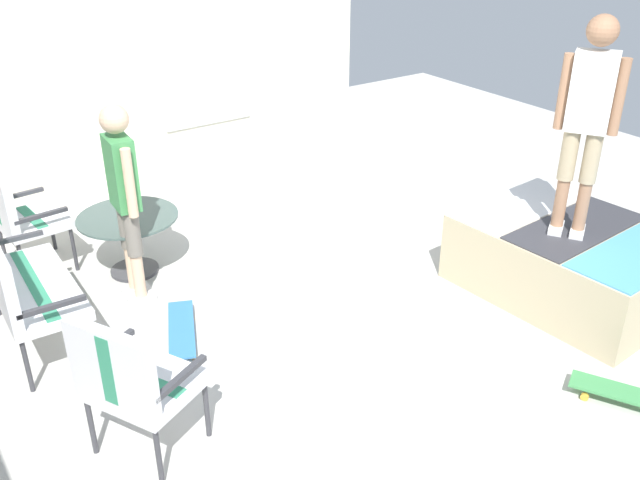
{
  "coord_description": "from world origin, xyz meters",
  "views": [
    {
      "loc": [
        -3.69,
        3.11,
        3.25
      ],
      "look_at": [
        0.35,
        0.3,
        0.7
      ],
      "focal_mm": 39.16,
      "sensor_mm": 36.0,
      "label": 1
    }
  ],
  "objects_px": {
    "patio_chair_by_wall": "(130,378)",
    "person_skater": "(588,111)",
    "patio_bench": "(16,277)",
    "skateboard_by_bench": "(181,330)",
    "skate_ramp": "(573,258)",
    "person_watching": "(124,190)",
    "patio_chair_near_house": "(17,211)",
    "patio_table": "(130,232)",
    "skateboard_spare": "(630,396)"
  },
  "relations": [
    {
      "from": "patio_chair_by_wall",
      "to": "person_skater",
      "type": "distance_m",
      "value": 3.86
    },
    {
      "from": "patio_bench",
      "to": "skateboard_by_bench",
      "type": "relative_size",
      "value": 1.55
    },
    {
      "from": "skate_ramp",
      "to": "person_watching",
      "type": "height_order",
      "value": "person_watching"
    },
    {
      "from": "skateboard_by_bench",
      "to": "person_skater",
      "type": "bearing_deg",
      "value": -113.54
    },
    {
      "from": "patio_chair_near_house",
      "to": "patio_chair_by_wall",
      "type": "bearing_deg",
      "value": 179.15
    },
    {
      "from": "person_watching",
      "to": "skate_ramp",
      "type": "bearing_deg",
      "value": -123.06
    },
    {
      "from": "person_watching",
      "to": "skateboard_by_bench",
      "type": "bearing_deg",
      "value": -176.92
    },
    {
      "from": "skate_ramp",
      "to": "patio_chair_by_wall",
      "type": "bearing_deg",
      "value": 86.28
    },
    {
      "from": "patio_chair_near_house",
      "to": "person_skater",
      "type": "xyz_separation_m",
      "value": [
        -3.1,
        -3.66,
        1.06
      ]
    },
    {
      "from": "patio_chair_by_wall",
      "to": "patio_table",
      "type": "height_order",
      "value": "patio_chair_by_wall"
    },
    {
      "from": "patio_chair_near_house",
      "to": "patio_chair_by_wall",
      "type": "distance_m",
      "value": 2.83
    },
    {
      "from": "skate_ramp",
      "to": "patio_bench",
      "type": "bearing_deg",
      "value": 65.76
    },
    {
      "from": "person_watching",
      "to": "skateboard_spare",
      "type": "height_order",
      "value": "person_watching"
    },
    {
      "from": "skate_ramp",
      "to": "skateboard_by_bench",
      "type": "bearing_deg",
      "value": 68.03
    },
    {
      "from": "skate_ramp",
      "to": "patio_chair_by_wall",
      "type": "height_order",
      "value": "patio_chair_by_wall"
    },
    {
      "from": "person_watching",
      "to": "skateboard_by_bench",
      "type": "xyz_separation_m",
      "value": [
        -0.81,
        -0.04,
        -0.92
      ]
    },
    {
      "from": "patio_bench",
      "to": "patio_chair_by_wall",
      "type": "distance_m",
      "value": 1.64
    },
    {
      "from": "patio_table",
      "to": "skateboard_by_bench",
      "type": "bearing_deg",
      "value": 175.65
    },
    {
      "from": "skate_ramp",
      "to": "patio_bench",
      "type": "distance_m",
      "value": 4.56
    },
    {
      "from": "patio_bench",
      "to": "person_watching",
      "type": "relative_size",
      "value": 0.74
    },
    {
      "from": "patio_table",
      "to": "person_watching",
      "type": "bearing_deg",
      "value": 162.46
    },
    {
      "from": "patio_chair_near_house",
      "to": "skateboard_by_bench",
      "type": "bearing_deg",
      "value": -158.66
    },
    {
      "from": "patio_chair_by_wall",
      "to": "person_skater",
      "type": "xyz_separation_m",
      "value": [
        -0.27,
        -3.7,
        1.06
      ]
    },
    {
      "from": "patio_bench",
      "to": "patio_chair_by_wall",
      "type": "bearing_deg",
      "value": -170.8
    },
    {
      "from": "person_watching",
      "to": "person_skater",
      "type": "bearing_deg",
      "value": -124.93
    },
    {
      "from": "skate_ramp",
      "to": "patio_table",
      "type": "height_order",
      "value": "skate_ramp"
    },
    {
      "from": "patio_bench",
      "to": "person_skater",
      "type": "distance_m",
      "value": 4.51
    },
    {
      "from": "patio_table",
      "to": "person_skater",
      "type": "xyz_separation_m",
      "value": [
        -2.53,
        -2.86,
        1.27
      ]
    },
    {
      "from": "patio_bench",
      "to": "person_skater",
      "type": "relative_size",
      "value": 0.72
    },
    {
      "from": "patio_chair_near_house",
      "to": "skateboard_by_bench",
      "type": "xyz_separation_m",
      "value": [
        -1.81,
        -0.71,
        -0.53
      ]
    },
    {
      "from": "person_skater",
      "to": "skateboard_spare",
      "type": "height_order",
      "value": "person_skater"
    },
    {
      "from": "patio_bench",
      "to": "person_watching",
      "type": "distance_m",
      "value": 1.06
    },
    {
      "from": "patio_bench",
      "to": "patio_chair_near_house",
      "type": "height_order",
      "value": "same"
    },
    {
      "from": "patio_bench",
      "to": "skateboard_by_bench",
      "type": "bearing_deg",
      "value": -120.79
    },
    {
      "from": "skate_ramp",
      "to": "skateboard_by_bench",
      "type": "xyz_separation_m",
      "value": [
        1.27,
        3.14,
        -0.23
      ]
    },
    {
      "from": "skate_ramp",
      "to": "patio_chair_by_wall",
      "type": "distance_m",
      "value": 3.91
    },
    {
      "from": "patio_chair_near_house",
      "to": "patio_chair_by_wall",
      "type": "xyz_separation_m",
      "value": [
        -2.83,
        0.04,
        0.0
      ]
    },
    {
      "from": "patio_table",
      "to": "patio_bench",
      "type": "bearing_deg",
      "value": 120.01
    },
    {
      "from": "patio_chair_near_house",
      "to": "patio_chair_by_wall",
      "type": "height_order",
      "value": "same"
    },
    {
      "from": "patio_chair_near_house",
      "to": "patio_chair_by_wall",
      "type": "relative_size",
      "value": 1.0
    },
    {
      "from": "person_skater",
      "to": "patio_chair_near_house",
      "type": "bearing_deg",
      "value": 49.74
    },
    {
      "from": "patio_chair_near_house",
      "to": "patio_table",
      "type": "distance_m",
      "value": 1.01
    },
    {
      "from": "patio_chair_near_house",
      "to": "person_skater",
      "type": "distance_m",
      "value": 4.91
    },
    {
      "from": "person_skater",
      "to": "skateboard_spare",
      "type": "xyz_separation_m",
      "value": [
        -1.22,
        0.74,
        -1.59
      ]
    },
    {
      "from": "patio_chair_by_wall",
      "to": "person_watching",
      "type": "bearing_deg",
      "value": -21.22
    },
    {
      "from": "patio_chair_by_wall",
      "to": "patio_table",
      "type": "xyz_separation_m",
      "value": [
        2.26,
        -0.84,
        -0.21
      ]
    },
    {
      "from": "patio_chair_by_wall",
      "to": "skateboard_spare",
      "type": "height_order",
      "value": "patio_chair_by_wall"
    },
    {
      "from": "patio_table",
      "to": "skateboard_by_bench",
      "type": "xyz_separation_m",
      "value": [
        -1.24,
        0.09,
        -0.32
      ]
    },
    {
      "from": "patio_chair_by_wall",
      "to": "patio_table",
      "type": "bearing_deg",
      "value": -20.52
    },
    {
      "from": "patio_table",
      "to": "skateboard_spare",
      "type": "distance_m",
      "value": 4.31
    }
  ]
}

